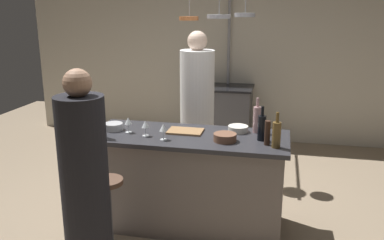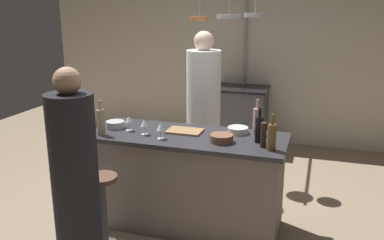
{
  "view_description": "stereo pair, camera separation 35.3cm",
  "coord_description": "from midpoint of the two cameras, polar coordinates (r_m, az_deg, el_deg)",
  "views": [
    {
      "loc": [
        0.79,
        -3.45,
        2.02
      ],
      "look_at": [
        0.0,
        0.15,
        1.0
      ],
      "focal_mm": 38.3,
      "sensor_mm": 36.0,
      "label": 1
    },
    {
      "loc": [
        1.13,
        -3.35,
        2.02
      ],
      "look_at": [
        0.0,
        0.15,
        1.0
      ],
      "focal_mm": 38.3,
      "sensor_mm": 36.0,
      "label": 2
    }
  ],
  "objects": [
    {
      "name": "wine_bottle_dark",
      "position": [
        3.55,
        6.9,
        -1.06
      ],
      "size": [
        0.07,
        0.07,
        0.3
      ],
      "color": "black",
      "rests_on": "kitchen_island"
    },
    {
      "name": "wine_glass_near_left_guest",
      "position": [
        3.56,
        -6.87,
        -1.2
      ],
      "size": [
        0.07,
        0.07,
        0.15
      ],
      "color": "silver",
      "rests_on": "kitchen_island"
    },
    {
      "name": "kitchen_island",
      "position": [
        3.87,
        -3.13,
        -8.46
      ],
      "size": [
        1.8,
        0.72,
        0.9
      ],
      "color": "slate",
      "rests_on": "ground_plane"
    },
    {
      "name": "wine_bottle_rose",
      "position": [
        3.76,
        6.4,
        0.1
      ],
      "size": [
        0.07,
        0.07,
        0.33
      ],
      "color": "#B78C8E",
      "rests_on": "kitchen_island"
    },
    {
      "name": "back_wall",
      "position": [
        6.37,
        3.69,
        8.93
      ],
      "size": [
        6.4,
        0.16,
        2.6
      ],
      "primitive_type": "cube",
      "color": "beige",
      "rests_on": "ground_plane"
    },
    {
      "name": "pepper_mill",
      "position": [
        3.44,
        7.58,
        -1.84
      ],
      "size": [
        0.05,
        0.05,
        0.21
      ],
      "primitive_type": "cylinder",
      "color": "#382319",
      "rests_on": "kitchen_island"
    },
    {
      "name": "guest_left",
      "position": [
        3.11,
        -17.85,
        -9.27
      ],
      "size": [
        0.34,
        0.34,
        1.63
      ],
      "color": "black",
      "rests_on": "ground_plane"
    },
    {
      "name": "stove_range",
      "position": [
        6.13,
        2.98,
        0.57
      ],
      "size": [
        0.8,
        0.64,
        0.89
      ],
      "color": "#47474C",
      "rests_on": "ground_plane"
    },
    {
      "name": "ground_plane",
      "position": [
        4.07,
        -3.04,
        -14.3
      ],
      "size": [
        9.0,
        9.0,
        0.0
      ],
      "primitive_type": "plane",
      "color": "gray"
    },
    {
      "name": "wine_bottle_white",
      "position": [
        3.72,
        -15.23,
        -0.59
      ],
      "size": [
        0.07,
        0.07,
        0.32
      ],
      "color": "gray",
      "rests_on": "kitchen_island"
    },
    {
      "name": "wine_glass_by_chef",
      "position": [
        3.69,
        -9.25,
        -0.71
      ],
      "size": [
        0.07,
        0.07,
        0.15
      ],
      "color": "silver",
      "rests_on": "kitchen_island"
    },
    {
      "name": "chef",
      "position": [
        4.56,
        -1.5,
        0.28
      ],
      "size": [
        0.38,
        0.38,
        1.78
      ],
      "color": "white",
      "rests_on": "ground_plane"
    },
    {
      "name": "overhead_pot_rack",
      "position": [
        5.31,
        2.26,
        12.02
      ],
      "size": [
        0.88,
        1.51,
        2.17
      ],
      "color": "gray",
      "rests_on": "ground_plane"
    },
    {
      "name": "cutting_board",
      "position": [
        3.79,
        -3.61,
        -1.61
      ],
      "size": [
        0.32,
        0.22,
        0.02
      ],
      "primitive_type": "cube",
      "color": "#997047",
      "rests_on": "kitchen_island"
    },
    {
      "name": "wine_glass_near_right_guest",
      "position": [
        3.82,
        -11.51,
        -0.26
      ],
      "size": [
        0.07,
        0.07,
        0.15
      ],
      "color": "silver",
      "rests_on": "kitchen_island"
    },
    {
      "name": "mixing_bowl_ceramic",
      "position": [
        3.79,
        3.8,
        -1.28
      ],
      "size": [
        0.19,
        0.19,
        0.06
      ],
      "primitive_type": "cylinder",
      "color": "silver",
      "rests_on": "kitchen_island"
    },
    {
      "name": "bar_stool_left",
      "position": [
        3.56,
        -14.38,
        -12.55
      ],
      "size": [
        0.28,
        0.28,
        0.68
      ],
      "color": "#4C4C51",
      "rests_on": "ground_plane"
    },
    {
      "name": "mixing_bowl_wooden",
      "position": [
        3.52,
        1.76,
        -2.47
      ],
      "size": [
        0.2,
        0.2,
        0.07
      ],
      "primitive_type": "cylinder",
      "color": "brown",
      "rests_on": "kitchen_island"
    },
    {
      "name": "wine_bottle_amber",
      "position": [
        3.38,
        8.78,
        -2.01
      ],
      "size": [
        0.07,
        0.07,
        0.3
      ],
      "color": "brown",
      "rests_on": "kitchen_island"
    },
    {
      "name": "mixing_bowl_steel",
      "position": [
        3.95,
        -13.42,
        -0.93
      ],
      "size": [
        0.18,
        0.18,
        0.07
      ],
      "primitive_type": "cylinder",
      "color": "#B7B7BC",
      "rests_on": "kitchen_island"
    }
  ]
}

